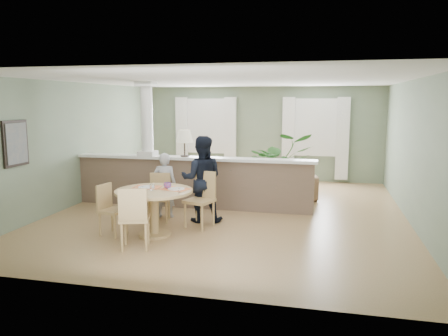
% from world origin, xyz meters
% --- Properties ---
extents(ground, '(8.00, 8.00, 0.00)m').
position_xyz_m(ground, '(0.00, 0.00, 0.00)').
color(ground, tan).
rests_on(ground, ground).
extents(room_shell, '(7.02, 8.02, 2.71)m').
position_xyz_m(room_shell, '(-0.03, 0.63, 1.81)').
color(room_shell, gray).
rests_on(room_shell, ground).
extents(pony_wall, '(5.32, 0.38, 2.70)m').
position_xyz_m(pony_wall, '(-0.99, 0.20, 0.71)').
color(pony_wall, brown).
rests_on(pony_wall, ground).
extents(sofa, '(3.02, 1.77, 0.83)m').
position_xyz_m(sofa, '(0.27, 1.50, 0.41)').
color(sofa, '#937550').
rests_on(sofa, ground).
extents(houseplant, '(1.78, 1.67, 1.60)m').
position_xyz_m(houseplant, '(0.89, 1.21, 0.80)').
color(houseplant, '#336C2B').
rests_on(houseplant, ground).
extents(dining_table, '(1.32, 1.32, 0.90)m').
position_xyz_m(dining_table, '(-0.92, -1.85, 0.64)').
color(dining_table, tan).
rests_on(dining_table, ground).
extents(chair_far_boy, '(0.49, 0.49, 0.91)m').
position_xyz_m(chair_far_boy, '(-1.20, -0.92, 0.50)').
color(chair_far_boy, tan).
rests_on(chair_far_boy, ground).
extents(chair_far_man, '(0.58, 0.58, 1.02)m').
position_xyz_m(chair_far_man, '(-0.29, -1.13, 0.56)').
color(chair_far_man, tan).
rests_on(chair_far_man, ground).
extents(chair_near, '(0.56, 0.56, 1.00)m').
position_xyz_m(chair_near, '(-0.95, -2.62, 0.55)').
color(chair_near, tan).
rests_on(chair_near, ground).
extents(chair_side, '(0.47, 0.47, 0.88)m').
position_xyz_m(chair_side, '(-1.70, -1.98, 0.49)').
color(chair_side, tan).
rests_on(chair_side, ground).
extents(child_person, '(0.51, 0.37, 1.29)m').
position_xyz_m(child_person, '(-1.18, -0.67, 0.64)').
color(child_person, '#A3A3A8').
rests_on(child_person, ground).
extents(man_person, '(0.90, 0.76, 1.65)m').
position_xyz_m(man_person, '(-0.38, -0.80, 0.82)').
color(man_person, black).
rests_on(man_person, ground).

